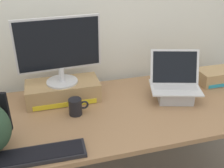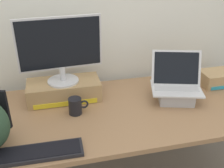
% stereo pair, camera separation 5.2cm
% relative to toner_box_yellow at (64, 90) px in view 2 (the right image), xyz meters
% --- Properties ---
extents(back_wall, '(7.00, 0.10, 2.60)m').
position_rel_toner_box_yellow_xyz_m(back_wall, '(0.28, 0.29, 0.52)').
color(back_wall, silver).
rests_on(back_wall, ground).
extents(desk, '(1.90, 0.81, 0.71)m').
position_rel_toner_box_yellow_xyz_m(desk, '(0.28, -0.21, -0.12)').
color(desk, '#99704C').
rests_on(desk, ground).
extents(toner_box_yellow, '(0.47, 0.23, 0.13)m').
position_rel_toner_box_yellow_xyz_m(toner_box_yellow, '(0.00, 0.00, 0.00)').
color(toner_box_yellow, '#A88456').
rests_on(toner_box_yellow, desk).
extents(desktop_monitor, '(0.53, 0.20, 0.43)m').
position_rel_toner_box_yellow_xyz_m(desktop_monitor, '(0.00, -0.00, 0.29)').
color(desktop_monitor, silver).
rests_on(desktop_monitor, toner_box_yellow).
extents(open_laptop, '(0.38, 0.32, 0.31)m').
position_rel_toner_box_yellow_xyz_m(open_laptop, '(0.72, -0.18, 0.01)').
color(open_laptop, '#ADADB2').
rests_on(open_laptop, desk).
extents(external_keyboard, '(0.44, 0.14, 0.02)m').
position_rel_toner_box_yellow_xyz_m(external_keyboard, '(-0.17, -0.53, -0.05)').
color(external_keyboard, black).
rests_on(external_keyboard, desk).
extents(coffee_mug, '(0.12, 0.08, 0.10)m').
position_rel_toner_box_yellow_xyz_m(coffee_mug, '(0.05, -0.20, -0.01)').
color(coffee_mug, black).
rests_on(coffee_mug, desk).
extents(toner_box_cyan, '(0.32, 0.18, 0.10)m').
position_rel_toner_box_yellow_xyz_m(toner_box_cyan, '(1.16, -0.05, -0.01)').
color(toner_box_cyan, tan).
rests_on(toner_box_cyan, desk).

